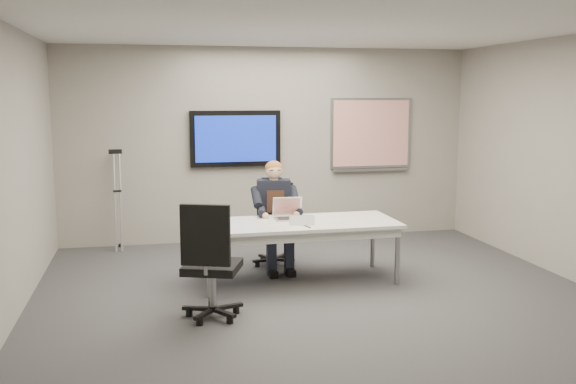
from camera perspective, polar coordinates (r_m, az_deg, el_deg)
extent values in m
cube|color=#333335|center=(6.77, 3.15, -9.66)|extent=(6.00, 6.00, 0.02)
cube|color=silver|center=(6.46, 3.37, 14.63)|extent=(6.00, 6.00, 0.02)
cube|color=gray|center=(9.38, -1.68, 4.22)|extent=(6.00, 0.02, 2.80)
cube|color=gray|center=(3.70, 15.85, -3.03)|extent=(6.00, 0.02, 2.80)
cube|color=gray|center=(6.36, -23.78, 1.36)|extent=(0.02, 6.00, 2.80)
cube|color=white|center=(7.29, 0.88, -2.80)|extent=(2.27, 0.97, 0.04)
cube|color=silver|center=(7.31, 0.88, -3.38)|extent=(2.17, 0.87, 0.09)
cylinder|color=gray|center=(6.82, -7.01, -6.70)|extent=(0.06, 0.06, 0.66)
cylinder|color=gray|center=(7.33, 9.70, -5.66)|extent=(0.06, 0.06, 0.66)
cylinder|color=gray|center=(7.58, -7.64, -5.13)|extent=(0.06, 0.06, 0.66)
cylinder|color=gray|center=(8.04, 7.53, -4.33)|extent=(0.06, 0.06, 0.66)
cube|color=black|center=(9.24, -4.69, 4.76)|extent=(1.30, 0.08, 0.80)
cube|color=navy|center=(9.20, -4.65, 4.74)|extent=(1.16, 0.01, 0.66)
cube|color=gray|center=(9.75, 7.36, 5.21)|extent=(1.25, 0.04, 1.05)
cube|color=white|center=(9.73, 7.41, 5.20)|extent=(1.18, 0.01, 0.98)
cube|color=gray|center=(9.76, 7.37, 1.98)|extent=(1.18, 0.05, 0.04)
cylinder|color=gray|center=(8.07, -1.32, -4.62)|extent=(0.06, 0.06, 0.35)
cube|color=black|center=(8.03, -1.32, -3.40)|extent=(0.60, 0.60, 0.07)
cube|color=black|center=(8.17, -0.97, -0.89)|extent=(0.39, 0.22, 0.51)
cylinder|color=gray|center=(6.24, -6.70, -8.36)|extent=(0.07, 0.07, 0.39)
cube|color=black|center=(6.19, -6.73, -6.62)|extent=(0.64, 0.64, 0.08)
cube|color=black|center=(5.88, -7.36, -3.84)|extent=(0.45, 0.21, 0.57)
cube|color=black|center=(7.93, -1.29, -0.91)|extent=(0.44, 0.28, 0.56)
cube|color=#382116|center=(7.81, -1.12, -0.84)|extent=(0.21, 0.05, 0.27)
sphere|color=#E2B18A|center=(7.85, -1.26, 1.93)|extent=(0.20, 0.20, 0.20)
ellipsoid|color=brown|center=(7.86, -1.28, 2.15)|extent=(0.21, 0.21, 0.18)
cube|color=#B2B2B5|center=(7.40, 0.18, -2.40)|extent=(0.36, 0.26, 0.02)
cube|color=black|center=(7.39, 0.20, -2.34)|extent=(0.30, 0.18, 0.00)
cube|color=#B2B2B5|center=(7.53, -0.08, -1.27)|extent=(0.35, 0.10, 0.23)
cube|color=#B21F13|center=(7.52, -0.06, -1.26)|extent=(0.31, 0.08, 0.19)
cylinder|color=black|center=(7.00, 1.74, -3.09)|extent=(0.05, 0.13, 0.01)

